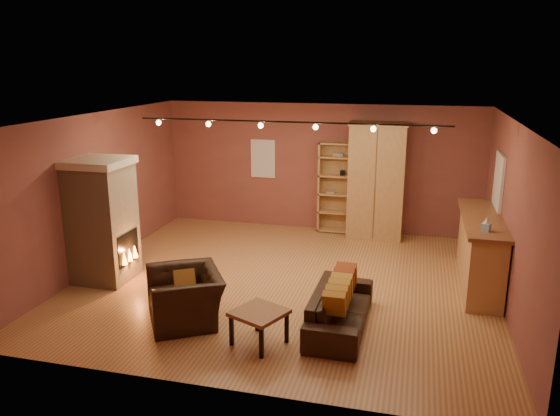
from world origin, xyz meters
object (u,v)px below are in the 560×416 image
(bar_counter, at_px, (480,251))
(coffee_table, at_px, (259,316))
(bookcase, at_px, (337,187))
(armchair, at_px, (185,288))
(armoire, at_px, (376,181))
(loveseat, at_px, (340,301))
(fireplace, at_px, (103,220))

(bar_counter, xyz_separation_m, coffee_table, (-3.02, -2.84, -0.20))
(bookcase, xyz_separation_m, armchair, (-1.47, -4.88, -0.51))
(armoire, distance_m, bar_counter, 3.01)
(bookcase, relative_size, bar_counter, 0.80)
(bookcase, bearing_deg, loveseat, -80.77)
(fireplace, height_order, armoire, armoire)
(armchair, xyz_separation_m, coffee_table, (1.23, -0.39, -0.10))
(bar_counter, height_order, coffee_table, bar_counter)
(fireplace, bearing_deg, armoire, 39.34)
(bar_counter, distance_m, loveseat, 2.93)
(coffee_table, bearing_deg, loveseat, 37.74)
(bookcase, xyz_separation_m, bar_counter, (2.78, -2.43, -0.41))
(bar_counter, bearing_deg, bookcase, 138.80)
(fireplace, bearing_deg, armchair, -29.86)
(bar_counter, bearing_deg, coffee_table, -136.78)
(fireplace, xyz_separation_m, coffee_table, (3.22, -1.53, -0.65))
(bookcase, height_order, armoire, armoire)
(bookcase, distance_m, bar_counter, 3.72)
(armoire, bearing_deg, bar_counter, -49.12)
(fireplace, bearing_deg, coffee_table, -25.42)
(bookcase, xyz_separation_m, armoire, (0.85, -0.21, 0.22))
(armchair, bearing_deg, bookcase, 131.33)
(fireplace, xyz_separation_m, bookcase, (3.46, 3.74, -0.04))
(bookcase, distance_m, armoire, 0.91)
(bar_counter, bearing_deg, armchair, -150.05)
(loveseat, distance_m, coffee_table, 1.23)
(fireplace, height_order, armchair, fireplace)
(armoire, relative_size, armchair, 1.80)
(bar_counter, bearing_deg, armoire, 130.88)
(fireplace, relative_size, bar_counter, 0.84)
(bar_counter, relative_size, coffee_table, 3.02)
(loveseat, relative_size, armchair, 1.39)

